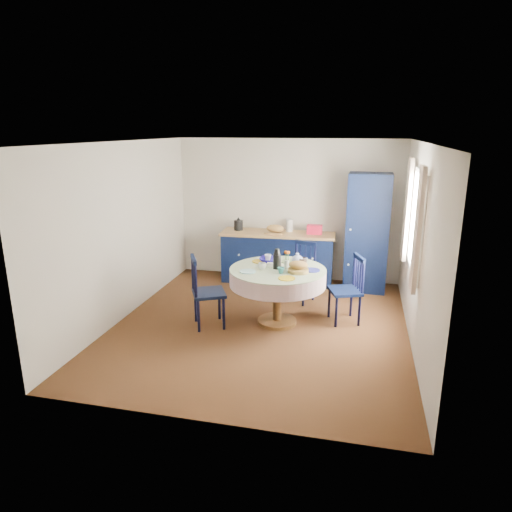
{
  "coord_description": "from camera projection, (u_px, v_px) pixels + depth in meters",
  "views": [
    {
      "loc": [
        1.27,
        -5.76,
        2.67
      ],
      "look_at": [
        -0.11,
        0.2,
        0.95
      ],
      "focal_mm": 32.0,
      "sensor_mm": 36.0,
      "label": 1
    }
  ],
  "objects": [
    {
      "name": "mug_c",
      "position": [
        303.0,
        261.0,
        6.43
      ],
      "size": [
        0.12,
        0.12,
        0.1
      ],
      "primitive_type": "imported",
      "color": "black",
      "rests_on": "dining_table"
    },
    {
      "name": "wall_right",
      "position": [
        419.0,
        247.0,
        5.63
      ],
      "size": [
        0.02,
        4.5,
        2.5
      ],
      "primitive_type": "cube",
      "color": "beige",
      "rests_on": "floor"
    },
    {
      "name": "kitchen_counter",
      "position": [
        278.0,
        256.0,
        8.14
      ],
      "size": [
        2.02,
        0.71,
        1.13
      ],
      "rotation": [
        0.0,
        0.0,
        0.04
      ],
      "color": "black",
      "rests_on": "floor"
    },
    {
      "name": "ceiling",
      "position": [
        261.0,
        142.0,
        5.73
      ],
      "size": [
        4.5,
        4.5,
        0.0
      ],
      "primitive_type": "plane",
      "rotation": [
        3.14,
        0.0,
        0.0
      ],
      "color": "white",
      "rests_on": "wall_back"
    },
    {
      "name": "window",
      "position": [
        414.0,
        221.0,
        5.85
      ],
      "size": [
        0.1,
        1.74,
        1.45
      ],
      "color": "white",
      "rests_on": "wall_right"
    },
    {
      "name": "wall_left",
      "position": [
        124.0,
        231.0,
        6.5
      ],
      "size": [
        0.02,
        4.5,
        2.5
      ],
      "primitive_type": "cube",
      "color": "beige",
      "rests_on": "floor"
    },
    {
      "name": "mug_d",
      "position": [
        268.0,
        258.0,
        6.63
      ],
      "size": [
        0.1,
        0.1,
        0.09
      ],
      "primitive_type": "imported",
      "color": "silver",
      "rests_on": "dining_table"
    },
    {
      "name": "pantry_cabinet",
      "position": [
        367.0,
        233.0,
        7.57
      ],
      "size": [
        0.7,
        0.52,
        1.98
      ],
      "rotation": [
        0.0,
        0.0,
        -0.02
      ],
      "color": "black",
      "rests_on": "floor"
    },
    {
      "name": "mug_b",
      "position": [
        281.0,
        270.0,
        6.05
      ],
      "size": [
        0.09,
        0.09,
        0.08
      ],
      "primitive_type": "imported",
      "color": "#256D6C",
      "rests_on": "dining_table"
    },
    {
      "name": "floor",
      "position": [
        261.0,
        325.0,
        6.4
      ],
      "size": [
        4.5,
        4.5,
        0.0
      ],
      "primitive_type": "plane",
      "color": "black",
      "rests_on": "ground"
    },
    {
      "name": "chair_left",
      "position": [
        206.0,
        291.0,
        6.26
      ],
      "size": [
        0.58,
        0.59,
        1.0
      ],
      "rotation": [
        0.0,
        0.0,
        2.04
      ],
      "color": "black",
      "rests_on": "floor"
    },
    {
      "name": "chair_right",
      "position": [
        348.0,
        289.0,
        6.41
      ],
      "size": [
        0.54,
        0.55,
        0.97
      ],
      "rotation": [
        0.0,
        0.0,
        -1.22
      ],
      "color": "black",
      "rests_on": "floor"
    },
    {
      "name": "dining_table",
      "position": [
        278.0,
        277.0,
        6.3
      ],
      "size": [
        1.33,
        1.33,
        1.09
      ],
      "color": "brown",
      "rests_on": "floor"
    },
    {
      "name": "mug_a",
      "position": [
        262.0,
        266.0,
        6.23
      ],
      "size": [
        0.11,
        0.11,
        0.09
      ],
      "primitive_type": "imported",
      "color": "silver",
      "rests_on": "dining_table"
    },
    {
      "name": "wall_back",
      "position": [
        288.0,
        210.0,
        8.17
      ],
      "size": [
        4.0,
        0.02,
        2.5
      ],
      "primitive_type": "cube",
      "color": "beige",
      "rests_on": "floor"
    },
    {
      "name": "chair_far",
      "position": [
        301.0,
        271.0,
        7.22
      ],
      "size": [
        0.54,
        0.53,
        0.95
      ],
      "rotation": [
        0.0,
        0.0,
        -0.39
      ],
      "color": "black",
      "rests_on": "floor"
    },
    {
      "name": "cobalt_bowl",
      "position": [
        269.0,
        260.0,
        6.56
      ],
      "size": [
        0.27,
        0.27,
        0.07
      ],
      "primitive_type": "imported",
      "color": "navy",
      "rests_on": "dining_table"
    }
  ]
}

